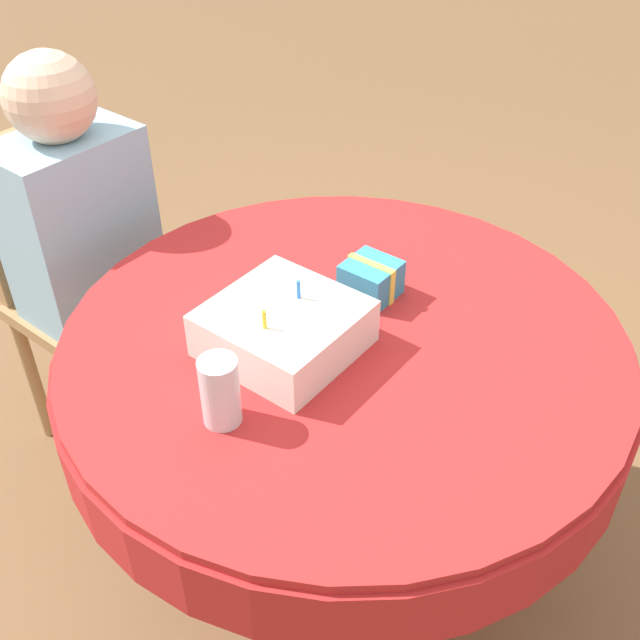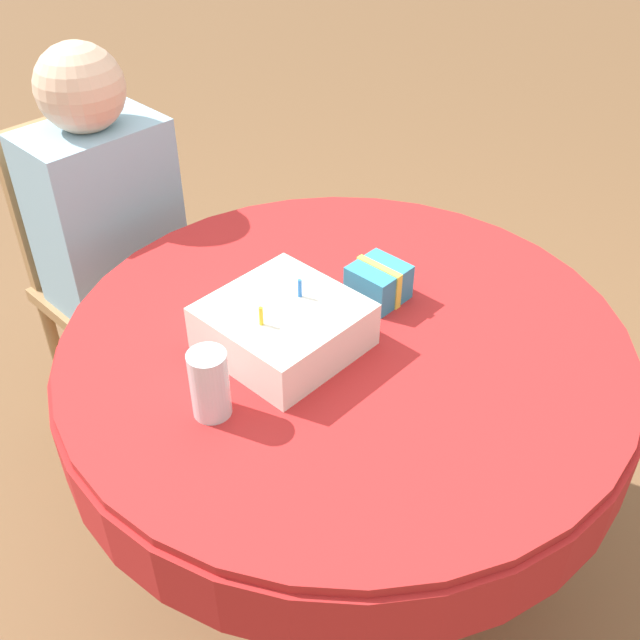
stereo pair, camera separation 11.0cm
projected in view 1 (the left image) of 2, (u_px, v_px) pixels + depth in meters
The scene contains 7 objects.
ground_plane at pixel (338, 560), 1.93m from camera, with size 12.00×12.00×0.00m, color brown.
dining_table at pixel (343, 367), 1.52m from camera, with size 1.13×1.13×0.75m.
chair at pixel (79, 284), 2.02m from camera, with size 0.38×0.38×0.92m.
person at pixel (86, 234), 1.86m from camera, with size 0.34×0.32×1.15m.
birthday_cake at pixel (284, 328), 1.40m from camera, with size 0.26×0.26×0.13m.
drinking_glass at pixel (220, 391), 1.24m from camera, with size 0.07×0.07×0.13m.
gift_box at pixel (371, 279), 1.54m from camera, with size 0.10×0.11×0.08m.
Camera 1 is at (-0.93, -0.66, 1.67)m, focal length 42.00 mm.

